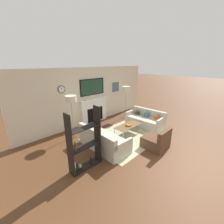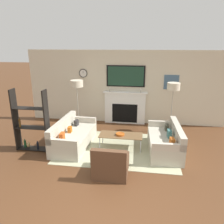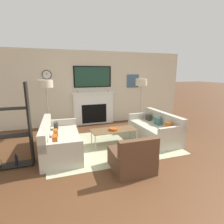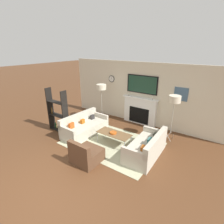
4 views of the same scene
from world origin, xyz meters
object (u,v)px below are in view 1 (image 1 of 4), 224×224
Objects in this scene: couch_left at (103,141)px; armchair at (156,141)px; couch_right at (145,121)px; floor_lamp_right at (126,89)px; shelf_unit at (84,143)px; floor_lamp_left at (71,99)px; coffee_table at (128,126)px; decorative_bowl at (129,125)px.

armchair is at bearing -44.74° from couch_left.
couch_right is 1.01× the size of floor_lamp_right.
couch_left is 2.69m from couch_right.
couch_left is 1.23m from shelf_unit.
floor_lamp_left reaches higher than armchair.
floor_lamp_right reaches higher than armchair.
couch_right is at bearing -1.04° from coffee_table.
floor_lamp_left is 3.24m from floor_lamp_right.
couch_left is 1.10× the size of shelf_unit.
decorative_bowl is at bearing 86.98° from armchair.
shelf_unit is (-2.45, -0.40, 0.33)m from decorative_bowl.
floor_lamp_left is at bearing 139.40° from coffee_table.
couch_right is 1.89m from armchair.
floor_lamp_left is at bearing 153.47° from couch_right.
armchair reaches higher than coffee_table.
armchair is 0.45× the size of shelf_unit.
floor_lamp_right reaches higher than coffee_table.
armchair is 1.34m from decorative_bowl.
couch_right reaches higher than armchair.
couch_left is 1.12× the size of floor_lamp_right.
armchair is 3.21× the size of decorative_bowl.
floor_lamp_left is (-1.70, 1.46, 1.18)m from coffee_table.
couch_right is 7.05× the size of decorative_bowl.
armchair is at bearing -93.53° from coffee_table.
couch_left is at bearing 21.50° from shelf_unit.
floor_lamp_right is at bearing -0.00° from floor_lamp_left.
floor_lamp_left is at bearing 100.44° from couch_left.
shelf_unit is at bearing -173.71° from couch_right.
armchair is at bearing -93.02° from decorative_bowl.
couch_right is (2.69, 0.00, 0.01)m from couch_left.
coffee_table is 0.07m from decorative_bowl.
couch_right reaches higher than decorative_bowl.
couch_right is 1.01× the size of floor_lamp_left.
coffee_table is (1.43, 0.02, 0.12)m from couch_left.
armchair is 1.36m from coffee_table.
decorative_bowl is 2.51m from shelf_unit.
couch_left reaches higher than coffee_table.
shelf_unit reaches higher than floor_lamp_left.
couch_right is 1.97m from floor_lamp_right.
couch_right is at bearing 6.29° from shelf_unit.
decorative_bowl is 0.14× the size of shelf_unit.
floor_lamp_left reaches higher than decorative_bowl.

